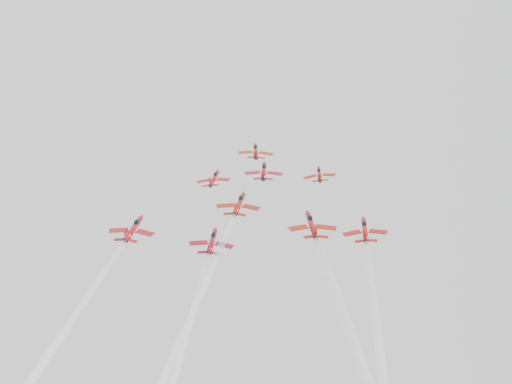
{
  "coord_description": "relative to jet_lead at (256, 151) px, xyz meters",
  "views": [
    {
      "loc": [
        5.85,
        -132.94,
        126.76
      ],
      "look_at": [
        0.0,
        2.0,
        152.61
      ],
      "focal_mm": 40.0,
      "sensor_mm": 36.0,
      "label": 1
    }
  ],
  "objects": [
    {
      "name": "jet_lead",
      "position": [
        0.0,
        0.0,
        0.0
      ],
      "size": [
        10.56,
        13.2,
        9.43
      ],
      "rotation": [
        0.6,
        0.04,
        0.1
      ],
      "color": "#A21A0F"
    },
    {
      "name": "jet_row2_left",
      "position": [
        -10.02,
        -17.21,
        -11.79
      ],
      "size": [
        8.95,
        11.19,
        7.99
      ],
      "rotation": [
        0.6,
        -0.04,
        -0.14
      ],
      "color": "#A0120F"
    },
    {
      "name": "jet_rear_farright",
      "position": [
        24.7,
        -79.08,
        -54.18
      ],
      "size": [
        9.4,
        85.04,
        58.72
      ],
      "rotation": [
        0.6,
        -0.04,
        -0.12
      ],
      "color": "#AE1410"
    },
    {
      "name": "jet_row2_center",
      "position": [
        2.76,
        -13.23,
        -9.05
      ],
      "size": [
        10.4,
        13.01,
        9.29
      ],
      "rotation": [
        0.6,
        0.03,
        0.02
      ],
      "color": "maroon"
    },
    {
      "name": "jet_row2_right",
      "position": [
        17.32,
        -15.34,
        -10.51
      ],
      "size": [
        8.48,
        10.61,
        7.57
      ],
      "rotation": [
        0.6,
        -0.08,
        -0.09
      ],
      "color": "#A4150F"
    },
    {
      "name": "jet_center",
      "position": [
        -2.52,
        -72.52,
        -49.69
      ],
      "size": [
        10.52,
        95.18,
        65.72
      ],
      "rotation": [
        0.6,
        0.09,
        -0.08
      ],
      "color": "maroon"
    }
  ]
}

